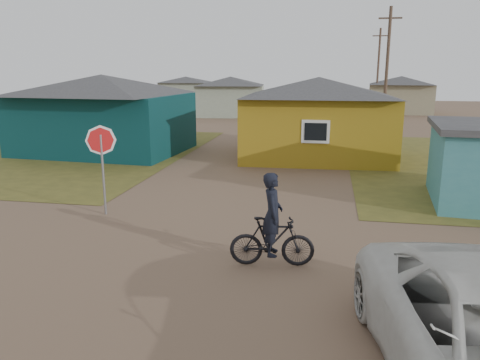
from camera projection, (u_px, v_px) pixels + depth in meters
name	position (u px, v px, depth m)	size (l,w,h in m)	color
ground	(185.00, 266.00, 10.36)	(120.00, 120.00, 0.00)	brown
grass_nw	(7.00, 150.00, 25.30)	(20.00, 18.00, 0.00)	brown
house_teal	(104.00, 113.00, 24.32)	(8.93, 7.08, 4.00)	#092E31
house_yellow	(318.00, 117.00, 22.84)	(7.72, 6.76, 3.90)	olive
house_pale_west	(231.00, 96.00, 43.52)	(7.04, 6.15, 3.60)	gray
house_beige_east	(400.00, 94.00, 46.40)	(6.95, 6.05, 3.60)	gray
house_pale_north	(186.00, 90.00, 56.45)	(6.28, 5.81, 3.40)	gray
utility_pole_near	(387.00, 71.00, 29.28)	(1.40, 0.20, 8.00)	brown
utility_pole_far	(378.00, 70.00, 44.40)	(1.40, 0.20, 8.00)	brown
stop_sign	(102.00, 150.00, 13.64)	(0.88, 0.10, 2.69)	gray
cyclist	(272.00, 232.00, 10.25)	(1.92, 0.76, 2.11)	black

